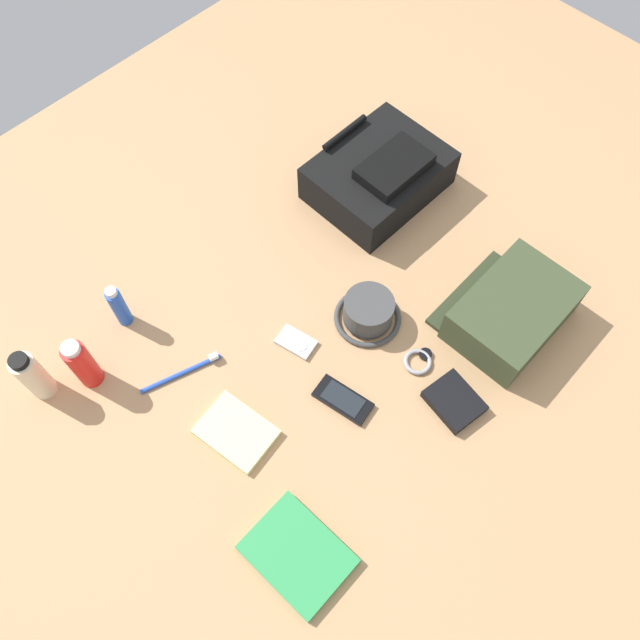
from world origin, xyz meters
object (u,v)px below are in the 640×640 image
object	(u,v)px
bucket_hat	(368,312)
lotion_bottle	(33,375)
cell_phone	(343,400)
deodorant_spray	(119,306)
wallet	(454,401)
wristwatch	(419,361)
toiletry_pouch	(511,311)
paperback_novel	(298,554)
backpack	(379,175)
toothbrush	(186,371)
notepad	(236,432)
sunscreen_spray	(82,364)
media_player	(296,342)

from	to	relation	value
bucket_hat	lotion_bottle	distance (m)	0.71
lotion_bottle	cell_phone	bearing A→B (deg)	-48.10
deodorant_spray	wallet	xyz separation A→B (m)	(0.36, -0.65, -0.05)
cell_phone	wristwatch	distance (m)	0.19
toiletry_pouch	cell_phone	bearing A→B (deg)	161.57
bucket_hat	wristwatch	xyz separation A→B (m)	(-0.00, -0.15, -0.02)
bucket_hat	wristwatch	distance (m)	0.15
toiletry_pouch	wristwatch	distance (m)	0.23
bucket_hat	wallet	bearing A→B (deg)	-94.93
paperback_novel	backpack	bearing A→B (deg)	32.36
wristwatch	wallet	world-z (taller)	wallet
toiletry_pouch	wallet	bearing A→B (deg)	-170.69
toothbrush	wallet	bearing A→B (deg)	-52.63
wristwatch	notepad	size ratio (longest dim) A/B	0.47
toiletry_pouch	lotion_bottle	bearing A→B (deg)	143.57
bucket_hat	cell_phone	bearing A→B (deg)	-152.13
wristwatch	sunscreen_spray	bearing A→B (deg)	137.41
bucket_hat	wallet	xyz separation A→B (m)	(-0.02, -0.27, -0.02)
sunscreen_spray	toothbrush	distance (m)	0.21
wristwatch	notepad	distance (m)	0.42
sunscreen_spray	deodorant_spray	distance (m)	0.15
paperback_novel	notepad	world-z (taller)	paperback_novel
sunscreen_spray	notepad	bearing A→B (deg)	-66.98
deodorant_spray	cell_phone	xyz separation A→B (m)	(0.20, -0.48, -0.05)
notepad	wristwatch	bearing A→B (deg)	-31.11
media_player	wallet	size ratio (longest dim) A/B	0.85
media_player	bucket_hat	bearing A→B (deg)	-24.41
toothbrush	wallet	xyz separation A→B (m)	(0.35, -0.46, 0.01)
backpack	bucket_hat	distance (m)	0.37
lotion_bottle	paperback_novel	distance (m)	0.64
backpack	wallet	size ratio (longest dim) A/B	2.88
paperback_novel	lotion_bottle	bearing A→B (deg)	102.61
bucket_hat	notepad	size ratio (longest dim) A/B	1.01
sunscreen_spray	cell_phone	xyz separation A→B (m)	(0.34, -0.42, -0.07)
deodorant_spray	toothbrush	distance (m)	0.20
sunscreen_spray	lotion_bottle	bearing A→B (deg)	149.30
notepad	media_player	bearing A→B (deg)	6.17
toiletry_pouch	cell_phone	size ratio (longest dim) A/B	2.08
sunscreen_spray	wallet	xyz separation A→B (m)	(0.50, -0.59, -0.06)
toiletry_pouch	media_player	distance (m)	0.47
wristwatch	toothbrush	size ratio (longest dim) A/B	0.40
toiletry_pouch	sunscreen_spray	distance (m)	0.92
backpack	toiletry_pouch	bearing A→B (deg)	-99.63
backpack	wristwatch	world-z (taller)	backpack
media_player	wristwatch	distance (m)	0.27
backpack	media_player	size ratio (longest dim) A/B	3.39
cell_phone	wristwatch	size ratio (longest dim) A/B	1.85
deodorant_spray	notepad	size ratio (longest dim) A/B	0.86
backpack	notepad	size ratio (longest dim) A/B	2.11
sunscreen_spray	deodorant_spray	world-z (taller)	sunscreen_spray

